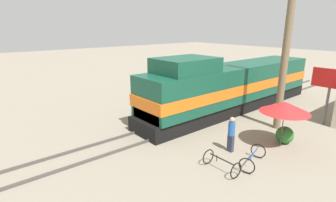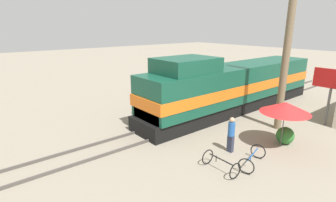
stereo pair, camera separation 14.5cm
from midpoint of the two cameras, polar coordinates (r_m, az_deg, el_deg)
The scene contains 11 objects.
ground_plane at distance 18.52m, azimuth 8.65°, elevation -3.51°, with size 120.00×120.00×0.00m, color gray.
rail_near at distance 18.96m, azimuth 7.06°, elevation -2.75°, with size 0.08×36.52×0.15m, color #4C4742.
rail_far at distance 18.06m, azimuth 10.34°, elevation -3.87°, with size 0.08×36.52×0.15m, color #4C4742.
locomotive at distance 19.91m, azimuth 13.81°, elevation 3.06°, with size 3.02×16.98×4.29m.
utility_pole at distance 16.76m, azimuth 24.81°, elevation 11.22°, with size 1.80×0.42×10.20m.
vendor_umbrella at distance 14.57m, azimuth 24.44°, elevation -1.28°, with size 2.49×2.49×2.46m.
billboard_sign at distance 19.12m, azimuth 32.31°, elevation 3.36°, with size 2.25×0.12×3.61m.
shrub_cluster at distance 15.59m, azimuth 24.39°, elevation -6.84°, with size 0.94×0.94×0.94m, color #2D722D.
person_bystander at distance 13.52m, azimuth 13.89°, elevation -6.81°, with size 0.34×0.34×1.84m.
bicycle at distance 12.77m, azimuth 18.21°, elevation -11.76°, with size 1.17×1.87×0.73m.
bicycle_spare at distance 12.01m, azimuth 11.74°, elevation -13.16°, with size 1.61×0.74×0.72m.
Camera 2 is at (11.67, -12.98, 6.18)m, focal length 28.00 mm.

